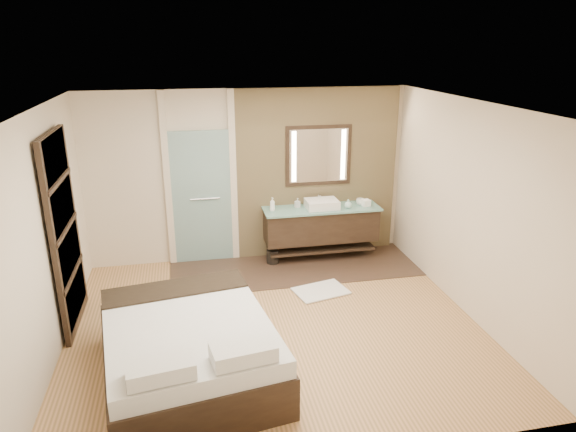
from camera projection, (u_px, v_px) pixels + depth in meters
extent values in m
plane|color=olive|center=(275.00, 325.00, 6.40)|extent=(5.00, 5.00, 0.00)
cube|color=#382B1E|center=(295.00, 268.00, 8.00)|extent=(3.80, 1.30, 0.01)
cube|color=tan|center=(317.00, 173.00, 8.22)|extent=(2.60, 0.08, 2.70)
cube|color=black|center=(321.00, 225.00, 8.20)|extent=(1.80, 0.50, 0.50)
cube|color=black|center=(321.00, 247.00, 8.33)|extent=(1.71, 0.45, 0.04)
cube|color=#87CEBF|center=(322.00, 209.00, 8.09)|extent=(1.85, 0.55, 0.03)
cube|color=white|center=(322.00, 204.00, 8.07)|extent=(0.50, 0.38, 0.13)
cylinder|color=silver|center=(319.00, 199.00, 8.24)|extent=(0.03, 0.03, 0.18)
cylinder|color=silver|center=(320.00, 195.00, 8.17)|extent=(0.02, 0.10, 0.02)
cube|color=black|center=(319.00, 155.00, 8.07)|extent=(1.06, 0.03, 0.96)
cube|color=white|center=(319.00, 156.00, 8.06)|extent=(0.94, 0.01, 0.84)
cube|color=#FFE5BF|center=(294.00, 157.00, 7.98)|extent=(0.07, 0.01, 0.80)
cube|color=#FFE5BF|center=(343.00, 155.00, 8.13)|extent=(0.07, 0.01, 0.80)
cube|color=#BEF0EF|center=(202.00, 198.00, 7.96)|extent=(0.90, 0.05, 2.10)
cylinder|color=silver|center=(205.00, 199.00, 7.92)|extent=(0.45, 0.03, 0.03)
cube|color=beige|center=(167.00, 181.00, 7.77)|extent=(0.10, 0.08, 2.70)
cube|color=beige|center=(233.00, 178.00, 7.96)|extent=(0.10, 0.08, 2.70)
cube|color=black|center=(65.00, 233.00, 6.11)|extent=(0.06, 1.20, 2.40)
cube|color=beige|center=(76.00, 295.00, 6.38)|extent=(0.02, 1.06, 0.52)
cube|color=beige|center=(69.00, 252.00, 6.19)|extent=(0.02, 1.06, 0.52)
cube|color=beige|center=(62.00, 205.00, 6.00)|extent=(0.02, 1.06, 0.52)
cube|color=beige|center=(55.00, 156.00, 5.81)|extent=(0.02, 1.06, 0.52)
cube|color=black|center=(189.00, 357.00, 5.37)|extent=(1.97, 2.32, 0.46)
cube|color=silver|center=(188.00, 330.00, 5.27)|extent=(1.91, 2.26, 0.19)
cube|color=black|center=(175.00, 289.00, 5.93)|extent=(1.67, 0.71, 0.04)
cube|color=silver|center=(160.00, 369.00, 4.35)|extent=(0.61, 0.40, 0.15)
cube|color=silver|center=(243.00, 352.00, 4.59)|extent=(0.61, 0.40, 0.15)
cube|color=white|center=(321.00, 291.00, 7.24)|extent=(0.82, 0.66, 0.02)
cylinder|color=black|center=(273.00, 257.00, 8.13)|extent=(0.23, 0.23, 0.24)
cube|color=white|center=(366.00, 203.00, 8.18)|extent=(0.14, 0.14, 0.10)
imported|color=white|center=(272.00, 204.00, 7.92)|extent=(0.10, 0.10, 0.21)
imported|color=#B2B2B2|center=(297.00, 203.00, 8.09)|extent=(0.09, 0.09, 0.15)
imported|color=silver|center=(348.00, 204.00, 8.07)|extent=(0.13, 0.13, 0.14)
imported|color=white|center=(360.00, 202.00, 8.23)|extent=(0.13, 0.13, 0.10)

